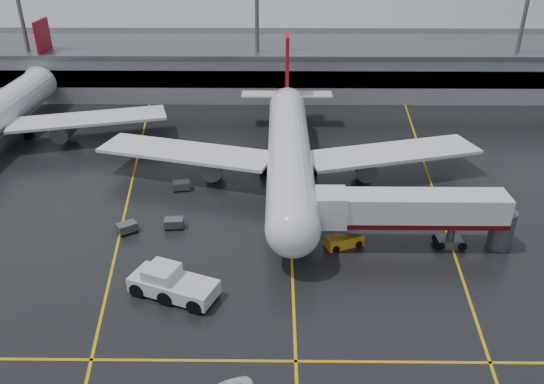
{
  "coord_description": "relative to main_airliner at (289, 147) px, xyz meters",
  "views": [
    {
      "loc": [
        -1.49,
        -52.06,
        30.09
      ],
      "look_at": [
        -2.0,
        -2.0,
        4.0
      ],
      "focal_mm": 35.49,
      "sensor_mm": 36.0,
      "label": 1
    }
  ],
  "objects": [
    {
      "name": "ground",
      "position": [
        0.0,
        -9.7,
        -4.21
      ],
      "size": [
        220.0,
        220.0,
        0.0
      ],
      "primitive_type": "plane",
      "color": "black",
      "rests_on": "ground"
    },
    {
      "name": "apron_line_centre",
      "position": [
        0.0,
        -9.7,
        -4.2
      ],
      "size": [
        0.25,
        90.0,
        0.02
      ],
      "primitive_type": "cube",
      "color": "gold",
      "rests_on": "ground"
    },
    {
      "name": "apron_line_stop",
      "position": [
        0.0,
        -31.7,
        -4.2
      ],
      "size": [
        60.0,
        0.25,
        0.02
      ],
      "primitive_type": "cube",
      "color": "gold",
      "rests_on": "ground"
    },
    {
      "name": "apron_line_left",
      "position": [
        -20.0,
        0.3,
        -4.2
      ],
      "size": [
        9.99,
        69.35,
        0.02
      ],
      "primitive_type": "cube",
      "rotation": [
        0.0,
        0.0,
        0.14
      ],
      "color": "gold",
      "rests_on": "ground"
    },
    {
      "name": "apron_line_right",
      "position": [
        18.0,
        0.3,
        -4.2
      ],
      "size": [
        7.57,
        69.64,
        0.02
      ],
      "primitive_type": "cube",
      "rotation": [
        0.0,
        0.0,
        -0.1
      ],
      "color": "gold",
      "rests_on": "ground"
    },
    {
      "name": "terminal",
      "position": [
        0.0,
        38.23,
        0.11
      ],
      "size": [
        122.0,
        19.0,
        8.6
      ],
      "color": "gray",
      "rests_on": "ground"
    },
    {
      "name": "light_mast_left",
      "position": [
        -45.0,
        32.3,
        10.27
      ],
      "size": [
        3.0,
        1.2,
        25.45
      ],
      "color": "#595B60",
      "rests_on": "ground"
    },
    {
      "name": "light_mast_mid",
      "position": [
        -5.0,
        32.3,
        10.27
      ],
      "size": [
        3.0,
        1.2,
        25.45
      ],
      "color": "#595B60",
      "rests_on": "ground"
    },
    {
      "name": "light_mast_right",
      "position": [
        40.0,
        32.3,
        10.27
      ],
      "size": [
        3.0,
        1.2,
        25.45
      ],
      "color": "#595B60",
      "rests_on": "ground"
    },
    {
      "name": "main_airliner",
      "position": [
        0.0,
        0.0,
        0.0
      ],
      "size": [
        48.8,
        45.6,
        14.1
      ],
      "color": "silver",
      "rests_on": "ground"
    },
    {
      "name": "jet_bridge",
      "position": [
        11.87,
        -15.7,
        -0.28
      ],
      "size": [
        19.9,
        3.4,
        6.05
      ],
      "color": "silver",
      "rests_on": "ground"
    },
    {
      "name": "pushback_tractor",
      "position": [
        -10.72,
        -23.75,
        -3.11
      ],
      "size": [
        8.35,
        5.77,
        2.77
      ],
      "color": "silver",
      "rests_on": "ground"
    },
    {
      "name": "belt_loader",
      "position": [
        5.35,
        -15.71,
        -3.62
      ],
      "size": [
        4.12,
        2.83,
        2.41
      ],
      "color": "orange",
      "rests_on": "ground"
    },
    {
      "name": "baggage_cart_a",
      "position": [
        -12.48,
        -12.46,
        -3.58
      ],
      "size": [
        2.11,
        1.47,
        1.12
      ],
      "color": "#595B60",
      "rests_on": "ground"
    },
    {
      "name": "baggage_cart_b",
      "position": [
        -17.29,
        -13.43,
        -3.58
      ],
      "size": [
        2.38,
        2.23,
        1.12
      ],
      "color": "#595B60",
      "rests_on": "ground"
    },
    {
      "name": "baggage_cart_c",
      "position": [
        -13.11,
        -3.58,
        -3.58
      ],
      "size": [
        2.21,
        1.66,
        1.12
      ],
      "color": "#595B60",
      "rests_on": "ground"
    }
  ]
}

